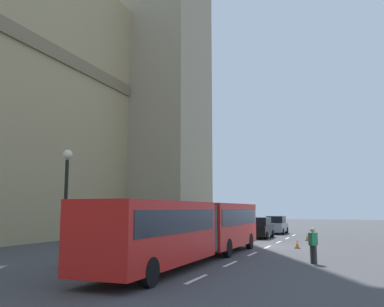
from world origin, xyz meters
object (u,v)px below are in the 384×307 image
Objects in this scene: sedan_lead at (260,228)px; traffic_cone_middle at (307,237)px; pedestrian_near_cones at (313,244)px; articulated_bus at (194,226)px; street_lamp at (66,198)px; traffic_cone_west at (297,244)px; sedan_trailing at (277,225)px.

traffic_cone_middle is (-1.43, -4.22, -0.63)m from sedan_lead.
articulated_bus is at bearing 100.34° from pedestrian_near_cones.
sedan_lead is 22.26m from street_lamp.
sedan_lead is 9.62m from traffic_cone_west.
articulated_bus is 30.26× the size of traffic_cone_middle.
street_lamp reaches higher than sedan_trailing.
sedan_trailing reaches higher than traffic_cone_west.
sedan_lead is at bearing -11.00° from street_lamp.
street_lamp is 3.12× the size of pedestrian_near_cones.
sedan_lead is 4.50m from traffic_cone_middle.
sedan_lead reaches higher than traffic_cone_middle.
sedan_lead and sedan_trailing have the same top height.
sedan_trailing is 9.46m from traffic_cone_middle.
street_lamp is at bearing 118.11° from pedestrian_near_cones.
sedan_lead is 0.83× the size of street_lamp.
articulated_bus is at bearing -180.00° from sedan_trailing.
pedestrian_near_cones is (-14.87, -1.75, 0.63)m from traffic_cone_middle.
pedestrian_near_cones reaches higher than traffic_cone_west.
traffic_cone_west is 7.92m from pedestrian_near_cones.
traffic_cone_west is 0.34× the size of pedestrian_near_cones.
sedan_lead reaches higher than traffic_cone_west.
articulated_bus is 5.85m from pedestrian_near_cones.
street_lamp is (-4.41, 4.51, 1.31)m from articulated_bus.
articulated_bus is at bearing 166.07° from traffic_cone_middle.
sedan_lead is at bearing 71.28° from traffic_cone_middle.
articulated_bus is 17.37m from sedan_lead.
articulated_bus is 3.33× the size of street_lamp.
traffic_cone_middle is at bearing -22.58° from street_lamp.
sedan_lead is 2.60× the size of pedestrian_near_cones.
sedan_lead is 7.15m from sedan_trailing.
sedan_trailing is 29.33m from street_lamp.
street_lamp is 11.76m from pedestrian_near_cones.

